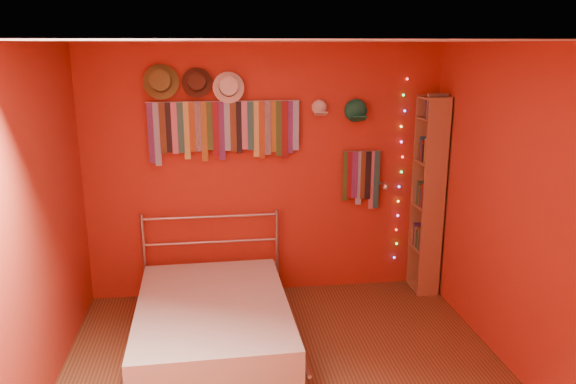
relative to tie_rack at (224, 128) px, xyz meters
name	(u,v)px	position (x,y,z in m)	size (l,w,h in m)	color
back_wall	(265,172)	(0.39, 0.06, -0.46)	(3.50, 0.02, 2.50)	maroon
right_wall	(526,218)	(2.14, -1.69, -0.46)	(0.02, 3.50, 2.50)	maroon
left_wall	(23,240)	(-1.36, -1.69, -0.46)	(0.02, 3.50, 2.50)	maroon
ceiling	(290,41)	(0.39, -1.69, 0.79)	(3.50, 3.50, 0.02)	white
tie_rack	(224,128)	(0.00, 0.00, 0.00)	(1.45, 0.03, 0.60)	#B1B1B6
small_tie_rack	(362,176)	(1.36, 0.00, -0.52)	(0.40, 0.03, 0.60)	#B1B1B6
fedora_olive	(161,81)	(-0.56, -0.04, 0.44)	(0.33, 0.18, 0.32)	brown
fedora_brown	(197,82)	(-0.24, -0.03, 0.43)	(0.28, 0.15, 0.28)	#432418
fedora_white	(229,87)	(0.05, -0.03, 0.38)	(0.29, 0.16, 0.29)	white
cap_white	(319,108)	(0.92, 0.01, 0.17)	(0.16, 0.21, 0.16)	silver
cap_green	(356,111)	(1.28, 0.01, 0.14)	(0.20, 0.25, 0.20)	#166547
fairy_lights	(400,172)	(1.77, 0.02, -0.49)	(0.06, 0.02, 1.88)	#FF3333
reading_lamp	(385,186)	(1.55, -0.16, -0.59)	(0.07, 0.29, 0.09)	#B1B1B6
bookshelf	(432,195)	(2.05, -0.16, -0.70)	(0.25, 0.34, 2.00)	#936242
bed	(213,321)	(-0.16, -0.97, -1.50)	(1.38, 1.86, 0.89)	#B1B1B6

